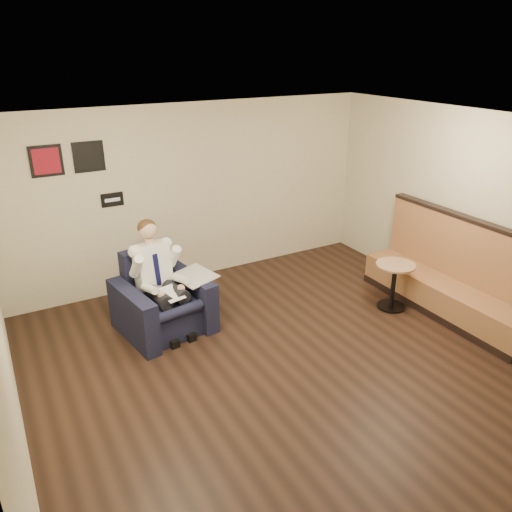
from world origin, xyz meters
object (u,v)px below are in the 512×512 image
cafe_table (393,286)px  side_table (158,320)px  smartphone (158,302)px  seated_man (166,285)px  green_folder (155,308)px  armchair (162,295)px  banquette (449,268)px  coffee_mug (167,299)px

cafe_table → side_table: bearing=163.1°
smartphone → cafe_table: size_ratio=0.18×
smartphone → seated_man: bearing=-53.0°
seated_man → green_folder: seated_man is taller
armchair → seated_man: size_ratio=0.75×
armchair → side_table: size_ratio=2.26×
seated_man → smartphone: (-0.07, 0.20, -0.32)m
cafe_table → armchair: bearing=161.4°
green_folder → banquette: banquette is taller
armchair → smartphone: (-0.05, 0.06, -0.13)m
seated_man → banquette: size_ratio=0.53×
smartphone → armchair: bearing=-35.5°
armchair → cafe_table: (3.12, -1.05, -0.18)m
seated_man → cafe_table: bearing=-25.8°
coffee_mug → cafe_table: size_ratio=0.12×
armchair → side_table: 0.35m
seated_man → side_table: size_ratio=3.00×
armchair → smartphone: 0.15m
green_folder → coffee_mug: 0.22m
armchair → green_folder: 0.20m
armchair → banquette: bearing=-31.4°
coffee_mug → smartphone: size_ratio=0.68×
seated_man → coffee_mug: size_ratio=17.38×
side_table → banquette: size_ratio=0.18×
seated_man → side_table: seated_man is taller
banquette → cafe_table: bearing=142.0°
coffee_mug → cafe_table: bearing=-19.1°
smartphone → banquette: size_ratio=0.05×
cafe_table → green_folder: bearing=163.5°
side_table → coffee_mug: (0.17, 0.08, 0.24)m
armchair → green_folder: bearing=-157.9°
side_table → green_folder: (-0.03, -0.01, 0.20)m
smartphone → side_table: bearing=-97.4°
banquette → coffee_mug: bearing=157.4°
side_table → green_folder: bearing=-154.0°
seated_man → coffee_mug: 0.32m
armchair → green_folder: (-0.14, -0.08, -0.13)m
armchair → coffee_mug: size_ratio=13.10×
banquette → cafe_table: size_ratio=3.87×
side_table → armchair: bearing=32.7°
side_table → banquette: bearing=-20.6°
armchair → smartphone: size_ratio=8.89×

